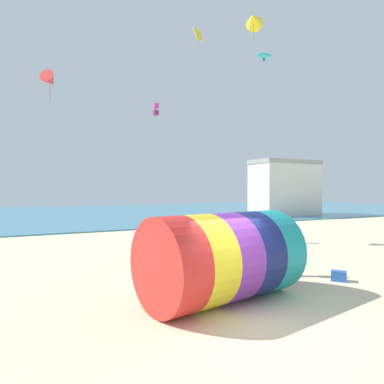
{
  "coord_description": "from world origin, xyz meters",
  "views": [
    {
      "loc": [
        -5.07,
        -6.95,
        3.34
      ],
      "look_at": [
        0.2,
        3.69,
        3.22
      ],
      "focal_mm": 32.0,
      "sensor_mm": 36.0,
      "label": 1
    }
  ],
  "objects_px": {
    "kite_yellow_delta": "(253,20)",
    "kite_yellow_diamond": "(198,35)",
    "kite_red_delta": "(50,80)",
    "kite_magenta_box": "(156,109)",
    "giant_inflatable_tube": "(223,257)",
    "cooler_box": "(339,276)",
    "kite_handler": "(297,254)",
    "bystander_near_water": "(228,236)",
    "kite_cyan_parafoil": "(264,55)"
  },
  "relations": [
    {
      "from": "giant_inflatable_tube",
      "to": "bystander_near_water",
      "type": "relative_size",
      "value": 2.89
    },
    {
      "from": "kite_red_delta",
      "to": "kite_magenta_box",
      "type": "bearing_deg",
      "value": -35.75
    },
    {
      "from": "kite_cyan_parafoil",
      "to": "bystander_near_water",
      "type": "distance_m",
      "value": 13.98
    },
    {
      "from": "giant_inflatable_tube",
      "to": "kite_red_delta",
      "type": "xyz_separation_m",
      "value": [
        -3.63,
        16.14,
        9.29
      ]
    },
    {
      "from": "kite_red_delta",
      "to": "kite_yellow_diamond",
      "type": "bearing_deg",
      "value": -23.39
    },
    {
      "from": "kite_magenta_box",
      "to": "kite_cyan_parafoil",
      "type": "bearing_deg",
      "value": -8.34
    },
    {
      "from": "kite_magenta_box",
      "to": "kite_yellow_diamond",
      "type": "height_order",
      "value": "kite_yellow_diamond"
    },
    {
      "from": "kite_handler",
      "to": "kite_yellow_delta",
      "type": "height_order",
      "value": "kite_yellow_delta"
    },
    {
      "from": "kite_cyan_parafoil",
      "to": "cooler_box",
      "type": "height_order",
      "value": "kite_cyan_parafoil"
    },
    {
      "from": "giant_inflatable_tube",
      "to": "kite_handler",
      "type": "height_order",
      "value": "giant_inflatable_tube"
    },
    {
      "from": "kite_magenta_box",
      "to": "kite_yellow_diamond",
      "type": "distance_m",
      "value": 6.35
    },
    {
      "from": "kite_magenta_box",
      "to": "giant_inflatable_tube",
      "type": "bearing_deg",
      "value": -100.96
    },
    {
      "from": "kite_magenta_box",
      "to": "cooler_box",
      "type": "height_order",
      "value": "kite_magenta_box"
    },
    {
      "from": "bystander_near_water",
      "to": "kite_magenta_box",
      "type": "bearing_deg",
      "value": 107.12
    },
    {
      "from": "kite_yellow_diamond",
      "to": "giant_inflatable_tube",
      "type": "bearing_deg",
      "value": -114.26
    },
    {
      "from": "kite_red_delta",
      "to": "kite_handler",
      "type": "bearing_deg",
      "value": -62.75
    },
    {
      "from": "kite_yellow_diamond",
      "to": "kite_red_delta",
      "type": "bearing_deg",
      "value": 156.61
    },
    {
      "from": "kite_magenta_box",
      "to": "kite_red_delta",
      "type": "bearing_deg",
      "value": 144.25
    },
    {
      "from": "kite_red_delta",
      "to": "giant_inflatable_tube",
      "type": "bearing_deg",
      "value": -77.31
    },
    {
      "from": "kite_yellow_diamond",
      "to": "cooler_box",
      "type": "relative_size",
      "value": 3.13
    },
    {
      "from": "kite_handler",
      "to": "kite_magenta_box",
      "type": "xyz_separation_m",
      "value": [
        -1.76,
        10.66,
        7.53
      ]
    },
    {
      "from": "kite_magenta_box",
      "to": "bystander_near_water",
      "type": "bearing_deg",
      "value": -72.88
    },
    {
      "from": "kite_cyan_parafoil",
      "to": "kite_red_delta",
      "type": "xyz_separation_m",
      "value": [
        -13.6,
        5.4,
        -2.11
      ]
    },
    {
      "from": "kite_handler",
      "to": "giant_inflatable_tube",
      "type": "bearing_deg",
      "value": -163.41
    },
    {
      "from": "kite_cyan_parafoil",
      "to": "cooler_box",
      "type": "bearing_deg",
      "value": -115.26
    },
    {
      "from": "kite_magenta_box",
      "to": "kite_yellow_delta",
      "type": "xyz_separation_m",
      "value": [
        1.55,
        -8.16,
        2.4
      ]
    },
    {
      "from": "kite_cyan_parafoil",
      "to": "kite_red_delta",
      "type": "distance_m",
      "value": 14.78
    },
    {
      "from": "kite_handler",
      "to": "cooler_box",
      "type": "bearing_deg",
      "value": -54.74
    },
    {
      "from": "kite_cyan_parafoil",
      "to": "kite_handler",
      "type": "bearing_deg",
      "value": -121.78
    },
    {
      "from": "kite_cyan_parafoil",
      "to": "kite_red_delta",
      "type": "height_order",
      "value": "kite_cyan_parafoil"
    },
    {
      "from": "kite_red_delta",
      "to": "bystander_near_water",
      "type": "distance_m",
      "value": 15.95
    },
    {
      "from": "kite_handler",
      "to": "kite_magenta_box",
      "type": "height_order",
      "value": "kite_magenta_box"
    },
    {
      "from": "kite_yellow_diamond",
      "to": "bystander_near_water",
      "type": "xyz_separation_m",
      "value": [
        -1.42,
        -6.1,
        -12.93
      ]
    },
    {
      "from": "kite_yellow_diamond",
      "to": "kite_yellow_delta",
      "type": "bearing_deg",
      "value": -101.0
    },
    {
      "from": "kite_cyan_parafoil",
      "to": "kite_yellow_delta",
      "type": "bearing_deg",
      "value": -131.02
    },
    {
      "from": "giant_inflatable_tube",
      "to": "kite_handler",
      "type": "bearing_deg",
      "value": 16.59
    },
    {
      "from": "kite_magenta_box",
      "to": "cooler_box",
      "type": "bearing_deg",
      "value": -77.61
    },
    {
      "from": "kite_magenta_box",
      "to": "kite_yellow_diamond",
      "type": "xyz_separation_m",
      "value": [
        3.2,
        0.32,
        5.47
      ]
    },
    {
      "from": "kite_magenta_box",
      "to": "kite_cyan_parafoil",
      "type": "xyz_separation_m",
      "value": [
        7.67,
        -1.12,
        4.33
      ]
    },
    {
      "from": "giant_inflatable_tube",
      "to": "kite_yellow_diamond",
      "type": "height_order",
      "value": "kite_yellow_diamond"
    },
    {
      "from": "kite_yellow_delta",
      "to": "cooler_box",
      "type": "distance_m",
      "value": 11.27
    },
    {
      "from": "bystander_near_water",
      "to": "kite_yellow_delta",
      "type": "bearing_deg",
      "value": -95.56
    },
    {
      "from": "kite_magenta_box",
      "to": "cooler_box",
      "type": "xyz_separation_m",
      "value": [
        2.6,
        -11.86,
        -8.19
      ]
    },
    {
      "from": "giant_inflatable_tube",
      "to": "bystander_near_water",
      "type": "distance_m",
      "value": 7.34
    },
    {
      "from": "kite_magenta_box",
      "to": "kite_handler",
      "type": "bearing_deg",
      "value": -80.63
    },
    {
      "from": "kite_magenta_box",
      "to": "kite_yellow_delta",
      "type": "distance_m",
      "value": 8.65
    },
    {
      "from": "kite_yellow_diamond",
      "to": "kite_handler",
      "type": "bearing_deg",
      "value": -97.46
    },
    {
      "from": "kite_yellow_delta",
      "to": "kite_yellow_diamond",
      "type": "xyz_separation_m",
      "value": [
        1.65,
        8.48,
        3.07
      ]
    },
    {
      "from": "kite_yellow_diamond",
      "to": "cooler_box",
      "type": "height_order",
      "value": "kite_yellow_diamond"
    },
    {
      "from": "giant_inflatable_tube",
      "to": "kite_yellow_delta",
      "type": "relative_size",
      "value": 3.61
    }
  ]
}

